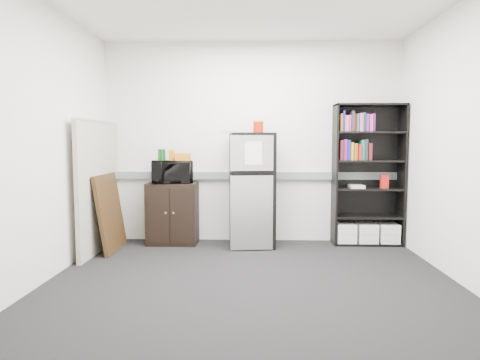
{
  "coord_description": "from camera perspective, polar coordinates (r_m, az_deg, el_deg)",
  "views": [
    {
      "loc": [
        0.02,
        -4.1,
        1.35
      ],
      "look_at": [
        -0.14,
        0.9,
        0.91
      ],
      "focal_mm": 32.0,
      "sensor_mm": 36.0,
      "label": 1
    }
  ],
  "objects": [
    {
      "name": "electrical_raceway",
      "position": [
        5.84,
        1.62,
        0.59
      ],
      "size": [
        3.92,
        0.05,
        0.1
      ],
      "primitive_type": "cube",
      "color": "slate",
      "rests_on": "wall_back"
    },
    {
      "name": "cubicle_partition",
      "position": [
        5.56,
        -18.41,
        -0.8
      ],
      "size": [
        0.06,
        1.3,
        1.62
      ],
      "color": "gray",
      "rests_on": "floor"
    },
    {
      "name": "framed_poster",
      "position": [
        5.59,
        -16.91,
        -4.14
      ],
      "size": [
        0.18,
        0.75,
        0.96
      ],
      "rotation": [
        0.0,
        -0.15,
        0.0
      ],
      "color": "#311E0D",
      "rests_on": "floor"
    },
    {
      "name": "refrigerator",
      "position": [
        5.56,
        1.59,
        -1.33
      ],
      "size": [
        0.61,
        0.64,
        1.47
      ],
      "rotation": [
        0.0,
        0.0,
        0.12
      ],
      "color": "black",
      "rests_on": "floor"
    },
    {
      "name": "snack_bag",
      "position": [
        5.65,
        -7.59,
        3.06
      ],
      "size": [
        0.19,
        0.12,
        0.1
      ],
      "primitive_type": "cube",
      "rotation": [
        0.0,
        0.0,
        -0.09
      ],
      "color": "orange",
      "rests_on": "microwave"
    },
    {
      "name": "coffee_can",
      "position": [
        5.66,
        2.45,
        7.2
      ],
      "size": [
        0.14,
        0.14,
        0.18
      ],
      "color": "#B11A08",
      "rests_on": "refrigerator"
    },
    {
      "name": "wall_left",
      "position": [
        4.58,
        -24.47,
        4.57
      ],
      "size": [
        0.02,
        3.5,
        2.7
      ],
      "primitive_type": "cube",
      "color": "white",
      "rests_on": "floor"
    },
    {
      "name": "floor",
      "position": [
        4.32,
        1.5,
        -13.19
      ],
      "size": [
        4.0,
        4.0,
        0.0
      ],
      "primitive_type": "plane",
      "color": "black",
      "rests_on": "ground"
    },
    {
      "name": "wall_back",
      "position": [
        5.85,
        1.63,
        5.01
      ],
      "size": [
        4.0,
        0.02,
        2.7
      ],
      "primitive_type": "cube",
      "color": "white",
      "rests_on": "floor"
    },
    {
      "name": "cabinet",
      "position": [
        5.79,
        -8.96,
        -4.41
      ],
      "size": [
        0.66,
        0.44,
        0.82
      ],
      "color": "black",
      "rests_on": "floor"
    },
    {
      "name": "microwave",
      "position": [
        5.71,
        -9.07,
        1.09
      ],
      "size": [
        0.59,
        0.46,
        0.29
      ],
      "primitive_type": "imported",
      "rotation": [
        0.0,
        0.0,
        0.22
      ],
      "color": "black",
      "rests_on": "cabinet"
    },
    {
      "name": "bookshelf",
      "position": [
        5.88,
        16.67,
        0.54
      ],
      "size": [
        0.9,
        0.34,
        1.85
      ],
      "color": "black",
      "rests_on": "floor"
    },
    {
      "name": "wall_right",
      "position": [
        4.56,
        27.66,
        4.44
      ],
      "size": [
        0.02,
        3.5,
        2.7
      ],
      "primitive_type": "cube",
      "color": "white",
      "rests_on": "floor"
    },
    {
      "name": "snack_box_c",
      "position": [
        5.73,
        -9.06,
        3.27
      ],
      "size": [
        0.08,
        0.06,
        0.14
      ],
      "primitive_type": "cube",
      "rotation": [
        0.0,
        0.0,
        -0.14
      ],
      "color": "#C57A12",
      "rests_on": "microwave"
    },
    {
      "name": "snack_box_b",
      "position": [
        5.75,
        -10.28,
        3.31
      ],
      "size": [
        0.07,
        0.06,
        0.15
      ],
      "primitive_type": "cube",
      "rotation": [
        0.0,
        0.0,
        0.1
      ],
      "color": "#0B3414",
      "rests_on": "microwave"
    },
    {
      "name": "wall_note",
      "position": [
        5.86,
        -1.81,
        6.96
      ],
      "size": [
        0.14,
        0.0,
        0.1
      ],
      "primitive_type": "cube",
      "color": "white",
      "rests_on": "wall_back"
    },
    {
      "name": "snack_box_a",
      "position": [
        5.76,
        -10.5,
        3.31
      ],
      "size": [
        0.07,
        0.05,
        0.15
      ],
      "primitive_type": "cube",
      "rotation": [
        0.0,
        0.0,
        -0.03
      ],
      "color": "#1B5017",
      "rests_on": "microwave"
    }
  ]
}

